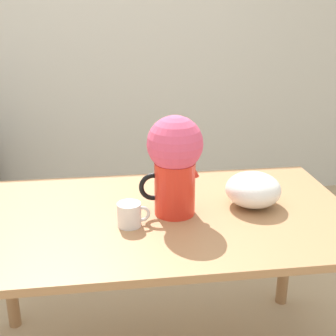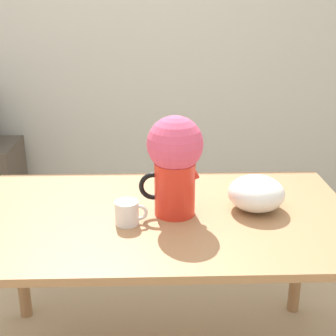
{
  "view_description": "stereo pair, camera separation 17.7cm",
  "coord_description": "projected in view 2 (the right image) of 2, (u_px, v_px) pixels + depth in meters",
  "views": [
    {
      "loc": [
        0.03,
        -1.59,
        1.56
      ],
      "look_at": [
        0.26,
        0.05,
        0.95
      ],
      "focal_mm": 50.0,
      "sensor_mm": 36.0,
      "label": 1
    },
    {
      "loc": [
        0.21,
        -1.61,
        1.56
      ],
      "look_at": [
        0.26,
        0.05,
        0.95
      ],
      "focal_mm": 50.0,
      "sensor_mm": 36.0,
      "label": 2
    }
  ],
  "objects": [
    {
      "name": "wall_back",
      "position": [
        125.0,
        33.0,
        3.46
      ],
      "size": [
        8.0,
        0.05,
        2.6
      ],
      "color": "silver",
      "rests_on": "ground_plane"
    },
    {
      "name": "table",
      "position": [
        161.0,
        234.0,
        1.87
      ],
      "size": [
        1.52,
        0.89,
        0.76
      ],
      "color": "#A3754C",
      "rests_on": "ground_plane"
    },
    {
      "name": "flower_vase",
      "position": [
        175.0,
        159.0,
        1.76
      ],
      "size": [
        0.25,
        0.21,
        0.39
      ],
      "color": "red",
      "rests_on": "table"
    },
    {
      "name": "coffee_mug",
      "position": [
        128.0,
        213.0,
        1.74
      ],
      "size": [
        0.12,
        0.09,
        0.09
      ],
      "color": "white",
      "rests_on": "table"
    },
    {
      "name": "white_bowl",
      "position": [
        256.0,
        193.0,
        1.85
      ],
      "size": [
        0.22,
        0.22,
        0.14
      ],
      "color": "white",
      "rests_on": "table"
    }
  ]
}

